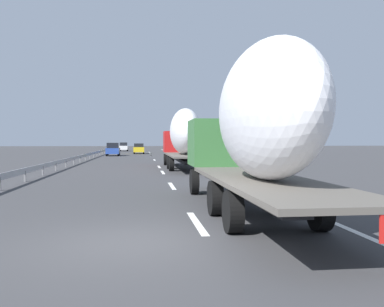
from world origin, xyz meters
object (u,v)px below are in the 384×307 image
Objects in this scene: car_yellow_coupe at (139,148)px; road_sign at (189,140)px; car_blue_sedan at (113,149)px; truck_lead at (183,136)px; car_white_van at (124,147)px; truck_trailing at (254,126)px.

car_yellow_coupe is 1.38× the size of road_sign.
car_yellow_coupe is at bearing -21.59° from car_blue_sedan.
truck_lead reaches higher than car_white_van.
road_sign is (43.62, -3.10, -0.39)m from truck_trailing.
truck_trailing is 60.26m from car_yellow_coupe.
truck_trailing is at bearing -176.45° from car_yellow_coupe.
truck_lead is at bearing 0.00° from truck_trailing.
truck_trailing is 3.30× the size of car_blue_sedan.
truck_trailing is at bearing -171.59° from car_blue_sedan.
car_white_van reaches higher than car_yellow_coupe.
truck_lead is 39.64m from car_yellow_coupe.
car_white_van is at bearing 10.09° from car_yellow_coupe.
truck_lead is 1.04× the size of truck_trailing.
car_blue_sedan reaches higher than car_white_van.
car_white_van is 28.49m from car_blue_sedan.
car_blue_sedan is 1.25× the size of road_sign.
car_blue_sedan is (-28.49, 0.37, 0.03)m from car_white_van.
truck_lead is at bearing -165.97° from car_blue_sedan.
truck_trailing is at bearing -174.86° from car_white_van.
truck_lead reaches higher than car_yellow_coupe.
truck_lead reaches higher than car_blue_sedan.
truck_trailing is at bearing -180.00° from truck_lead.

